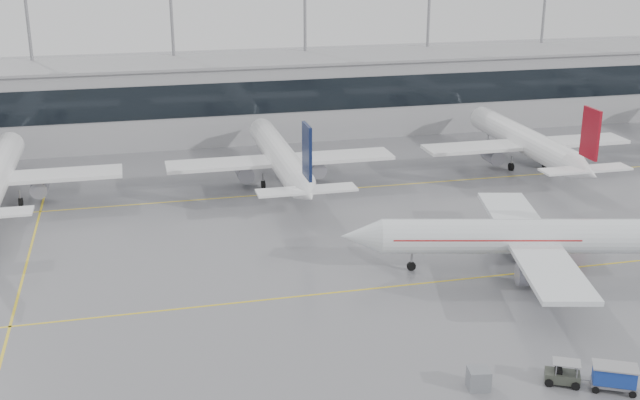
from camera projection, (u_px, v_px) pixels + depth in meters
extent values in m
plane|color=slate|center=(350.00, 291.00, 74.61)|extent=(320.00, 320.00, 0.00)
cube|color=yellow|center=(350.00, 291.00, 74.61)|extent=(120.00, 0.25, 0.01)
cube|color=yellow|center=(287.00, 193.00, 102.22)|extent=(120.00, 0.25, 0.01)
cube|color=yellow|center=(28.00, 259.00, 81.71)|extent=(0.25, 60.00, 0.01)
cube|color=#949598|center=(247.00, 98.00, 129.75)|extent=(180.00, 15.00, 12.00)
cube|color=black|center=(255.00, 98.00, 122.32)|extent=(180.00, 0.20, 5.00)
cube|color=gray|center=(246.00, 60.00, 127.76)|extent=(182.00, 16.00, 0.40)
cylinder|color=gray|center=(33.00, 69.00, 126.29)|extent=(0.50, 0.50, 22.00)
cylinder|color=gray|center=(174.00, 64.00, 131.21)|extent=(0.50, 0.50, 22.00)
cylinder|color=gray|center=(305.00, 59.00, 136.12)|extent=(0.50, 0.50, 22.00)
cylinder|color=gray|center=(427.00, 55.00, 141.04)|extent=(0.50, 0.50, 22.00)
cylinder|color=gray|center=(541.00, 50.00, 145.95)|extent=(0.50, 0.50, 22.00)
cylinder|color=white|center=(515.00, 236.00, 77.94)|extent=(26.08, 9.46, 3.41)
cone|color=white|center=(361.00, 236.00, 77.95)|extent=(4.69, 4.26, 3.41)
cube|color=white|center=(530.00, 240.00, 78.07)|extent=(11.51, 28.56, 0.45)
cylinder|color=gray|center=(536.00, 274.00, 74.01)|extent=(3.99, 2.89, 2.10)
cylinder|color=gray|center=(513.00, 237.00, 83.10)|extent=(3.99, 2.89, 2.10)
cylinder|color=gray|center=(412.00, 259.00, 78.73)|extent=(0.20, 0.20, 1.46)
cylinder|color=black|center=(411.00, 266.00, 78.96)|extent=(0.95, 0.50, 0.90)
cylinder|color=gray|center=(546.00, 269.00, 76.23)|extent=(0.24, 0.24, 1.46)
cylinder|color=black|center=(545.00, 276.00, 76.46)|extent=(1.18, 0.70, 1.10)
cylinder|color=gray|center=(532.00, 248.00, 81.15)|extent=(0.24, 0.24, 1.46)
cylinder|color=black|center=(531.00, 255.00, 81.39)|extent=(1.18, 0.70, 1.10)
cube|color=#B70F0F|center=(485.00, 234.00, 77.88)|extent=(18.30, 7.60, 0.12)
cone|color=white|center=(12.00, 141.00, 112.22)|extent=(3.59, 4.00, 3.59)
cylinder|color=gray|center=(40.00, 187.00, 98.55)|extent=(2.10, 3.60, 2.10)
cylinder|color=gray|center=(10.00, 168.00, 108.44)|extent=(0.20, 0.20, 1.56)
cylinder|color=black|center=(11.00, 174.00, 108.69)|extent=(0.30, 0.90, 0.90)
cylinder|color=gray|center=(20.00, 196.00, 96.86)|extent=(0.24, 0.24, 1.56)
cylinder|color=black|center=(21.00, 202.00, 97.11)|extent=(0.45, 1.10, 1.10)
cylinder|color=white|center=(279.00, 154.00, 105.60)|extent=(3.59, 27.36, 3.59)
cone|color=white|center=(259.00, 127.00, 120.03)|extent=(3.59, 4.00, 3.59)
cone|color=white|center=(306.00, 192.00, 90.43)|extent=(3.59, 5.60, 3.59)
cube|color=white|center=(281.00, 160.00, 104.35)|extent=(29.64, 5.00, 0.45)
cube|color=white|center=(307.00, 190.00, 90.15)|extent=(11.40, 2.80, 0.25)
cube|color=#0D183C|center=(307.00, 151.00, 88.51)|extent=(0.35, 3.60, 6.12)
cylinder|color=gray|center=(244.00, 173.00, 104.22)|extent=(2.10, 3.60, 2.10)
cylinder|color=gray|center=(316.00, 168.00, 106.36)|extent=(2.10, 3.60, 2.10)
cylinder|color=gray|center=(265.00, 152.00, 116.26)|extent=(0.20, 0.20, 1.56)
cylinder|color=black|center=(265.00, 157.00, 116.51)|extent=(0.30, 0.90, 0.90)
cylinder|color=gray|center=(263.00, 179.00, 103.51)|extent=(0.24, 0.24, 1.56)
cylinder|color=black|center=(263.00, 185.00, 103.76)|extent=(0.45, 1.10, 1.10)
cylinder|color=gray|center=(302.00, 176.00, 104.68)|extent=(0.24, 0.24, 1.56)
cylinder|color=black|center=(302.00, 182.00, 104.93)|extent=(0.45, 1.10, 1.10)
cylinder|color=white|center=(522.00, 139.00, 113.42)|extent=(3.59, 27.36, 3.59)
cone|color=white|center=(476.00, 115.00, 127.85)|extent=(3.59, 4.00, 3.59)
cone|color=white|center=(584.00, 171.00, 98.25)|extent=(3.59, 5.60, 3.59)
cube|color=white|center=(526.00, 144.00, 112.17)|extent=(29.64, 5.00, 0.45)
cube|color=white|center=(586.00, 169.00, 97.97)|extent=(11.40, 2.80, 0.25)
cube|color=maroon|center=(590.00, 133.00, 96.33)|extent=(0.35, 3.60, 6.12)
cylinder|color=gray|center=(493.00, 156.00, 112.04)|extent=(2.10, 3.60, 2.10)
cylinder|color=gray|center=(555.00, 151.00, 114.18)|extent=(2.10, 3.60, 2.10)
cylinder|color=gray|center=(488.00, 138.00, 124.08)|extent=(0.20, 0.20, 1.56)
cylinder|color=black|center=(488.00, 143.00, 124.33)|extent=(0.30, 0.90, 0.90)
cylinder|color=gray|center=(512.00, 161.00, 111.33)|extent=(0.24, 0.24, 1.56)
cylinder|color=black|center=(511.00, 167.00, 111.58)|extent=(0.45, 1.10, 1.10)
cylinder|color=gray|center=(545.00, 159.00, 112.49)|extent=(0.24, 0.24, 1.56)
cylinder|color=black|center=(545.00, 164.00, 112.74)|extent=(0.45, 1.10, 1.10)
cube|color=#373B32|center=(562.00, 377.00, 59.24)|extent=(2.86, 2.36, 0.73)
cube|color=gray|center=(567.00, 362.00, 58.80)|extent=(2.40, 2.12, 0.06)
cube|color=black|center=(558.00, 370.00, 59.15)|extent=(0.85, 0.99, 0.42)
cylinder|color=gray|center=(589.00, 380.00, 58.84)|extent=(1.16, 0.65, 0.08)
cylinder|color=gray|center=(556.00, 371.00, 58.59)|extent=(0.08, 0.08, 0.94)
cylinder|color=gray|center=(556.00, 363.00, 59.65)|extent=(0.08, 0.08, 0.94)
cylinder|color=gray|center=(577.00, 373.00, 58.26)|extent=(0.08, 0.08, 0.94)
cylinder|color=gray|center=(576.00, 366.00, 59.32)|extent=(0.08, 0.08, 0.94)
cylinder|color=black|center=(549.00, 383.00, 58.90)|extent=(0.66, 0.47, 0.63)
cylinder|color=black|center=(548.00, 373.00, 60.16)|extent=(0.66, 0.47, 0.63)
cylinder|color=black|center=(576.00, 386.00, 58.48)|extent=(0.66, 0.47, 0.63)
cylinder|color=black|center=(575.00, 377.00, 59.74)|extent=(0.66, 0.47, 0.63)
cube|color=gray|center=(613.00, 384.00, 58.47)|extent=(3.56, 2.87, 0.19)
cube|color=#183696|center=(614.00, 375.00, 58.23)|extent=(3.32, 2.68, 1.27)
cube|color=gray|center=(616.00, 367.00, 58.01)|extent=(3.61, 2.97, 0.11)
cylinder|color=black|center=(596.00, 390.00, 58.09)|extent=(0.56, 0.41, 0.53)
cylinder|color=black|center=(594.00, 379.00, 59.55)|extent=(0.56, 0.41, 0.53)
cylinder|color=black|center=(633.00, 395.00, 57.52)|extent=(0.56, 0.41, 0.53)
cylinder|color=black|center=(630.00, 383.00, 58.99)|extent=(0.56, 0.41, 0.53)
cube|color=slate|center=(479.00, 379.00, 58.57)|extent=(1.77, 1.67, 1.56)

